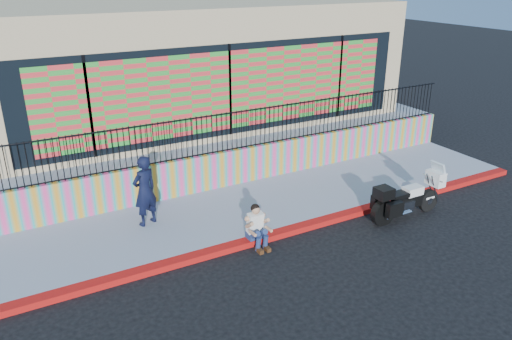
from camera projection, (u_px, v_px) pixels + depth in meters
ground at (302, 230)px, 12.98m from camera, size 90.00×90.00×0.00m
red_curb at (302, 227)px, 12.95m from camera, size 16.00×0.30×0.15m
sidewalk at (270, 203)px, 14.29m from camera, size 16.00×3.00×0.15m
mural_wall at (244, 165)px, 15.36m from camera, size 16.00×0.20×1.10m
metal_fence at (243, 129)px, 14.92m from camera, size 15.80×0.04×1.20m
elevated_platform at (183, 125)px, 19.52m from camera, size 16.00×10.00×1.25m
storefront_building at (182, 58)px, 18.36m from camera, size 14.00×8.06×4.00m
police_motorcycle at (406, 198)px, 13.40m from camera, size 2.29×0.76×1.43m
police_officer at (145, 191)px, 12.64m from camera, size 0.80×0.66×1.87m
seated_man at (258, 230)px, 12.04m from camera, size 0.54×0.71×1.06m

